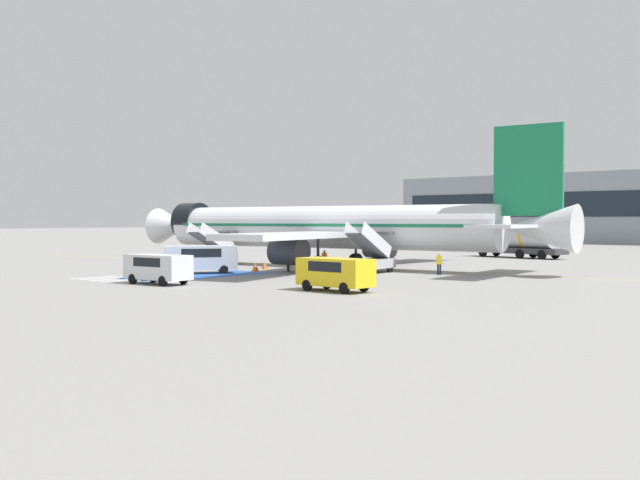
% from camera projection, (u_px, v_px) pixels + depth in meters
% --- Properties ---
extents(ground_plane, '(600.00, 600.00, 0.00)m').
position_uv_depth(ground_plane, '(343.00, 267.00, 63.99)').
color(ground_plane, gray).
extents(apron_leadline_yellow, '(75.92, 8.71, 0.01)m').
position_uv_depth(apron_leadline_yellow, '(322.00, 267.00, 64.52)').
color(apron_leadline_yellow, gold).
rests_on(apron_leadline_yellow, ground_plane).
extents(apron_stand_patch_blue, '(4.83, 11.12, 0.01)m').
position_uv_depth(apron_stand_patch_blue, '(199.00, 276.00, 54.26)').
color(apron_stand_patch_blue, '#2856A8').
rests_on(apron_stand_patch_blue, ground_plane).
extents(apron_walkway_bar_0, '(0.44, 3.60, 0.01)m').
position_uv_depth(apron_walkway_bar_0, '(94.00, 277.00, 52.48)').
color(apron_walkway_bar_0, silver).
rests_on(apron_walkway_bar_0, ground_plane).
extents(apron_walkway_bar_1, '(0.44, 3.60, 0.01)m').
position_uv_depth(apron_walkway_bar_1, '(103.00, 278.00, 51.69)').
color(apron_walkway_bar_1, silver).
rests_on(apron_walkway_bar_1, ground_plane).
extents(apron_walkway_bar_2, '(0.44, 3.60, 0.01)m').
position_uv_depth(apron_walkway_bar_2, '(113.00, 279.00, 50.90)').
color(apron_walkway_bar_2, silver).
rests_on(apron_walkway_bar_2, ground_plane).
extents(apron_walkway_bar_3, '(0.44, 3.60, 0.01)m').
position_uv_depth(apron_walkway_bar_3, '(123.00, 280.00, 50.11)').
color(apron_walkway_bar_3, silver).
rests_on(apron_walkway_bar_3, ground_plane).
extents(apron_walkway_bar_4, '(0.44, 3.60, 0.01)m').
position_uv_depth(apron_walkway_bar_4, '(134.00, 281.00, 49.32)').
color(apron_walkway_bar_4, silver).
rests_on(apron_walkway_bar_4, ground_plane).
extents(apron_walkway_bar_5, '(0.44, 3.60, 0.01)m').
position_uv_depth(apron_walkway_bar_5, '(145.00, 282.00, 48.53)').
color(apron_walkway_bar_5, silver).
rests_on(apron_walkway_bar_5, ground_plane).
extents(apron_walkway_bar_6, '(0.44, 3.60, 0.01)m').
position_uv_depth(apron_walkway_bar_6, '(156.00, 283.00, 47.74)').
color(apron_walkway_bar_6, silver).
rests_on(apron_walkway_bar_6, ground_plane).
extents(airliner, '(41.97, 33.22, 10.93)m').
position_uv_depth(airliner, '(329.00, 227.00, 64.03)').
color(airliner, silver).
rests_on(airliner, ground_plane).
extents(boarding_stairs_forward, '(2.72, 5.41, 3.84)m').
position_uv_depth(boarding_stairs_forward, '(211.00, 255.00, 65.97)').
color(boarding_stairs_forward, '#ADB2BA').
rests_on(boarding_stairs_forward, ground_plane).
extents(boarding_stairs_aft, '(2.72, 5.41, 3.92)m').
position_uv_depth(boarding_stairs_aft, '(368.00, 260.00, 56.75)').
color(boarding_stairs_aft, '#ADB2BA').
rests_on(boarding_stairs_aft, ground_plane).
extents(fuel_tanker, '(10.92, 4.20, 3.61)m').
position_uv_depth(fuel_tanker, '(520.00, 241.00, 79.78)').
color(fuel_tanker, '#38383D').
rests_on(fuel_tanker, ground_plane).
extents(service_van_0, '(4.44, 1.93, 1.87)m').
position_uv_depth(service_van_0, '(335.00, 271.00, 42.26)').
color(service_van_0, yellow).
rests_on(service_van_0, ground_plane).
extents(service_van_1, '(4.83, 5.58, 2.08)m').
position_uv_depth(service_van_1, '(201.00, 257.00, 56.54)').
color(service_van_1, silver).
rests_on(service_van_1, ground_plane).
extents(service_van_2, '(4.60, 2.24, 1.86)m').
position_uv_depth(service_van_2, '(158.00, 266.00, 46.96)').
color(service_van_2, silver).
rests_on(service_van_2, ground_plane).
extents(ground_crew_0, '(0.48, 0.45, 1.61)m').
position_uv_depth(ground_crew_0, '(439.00, 262.00, 54.86)').
color(ground_crew_0, '#191E38').
rests_on(ground_crew_0, ground_plane).
extents(ground_crew_1, '(0.47, 0.47, 1.61)m').
position_uv_depth(ground_crew_1, '(324.00, 259.00, 59.79)').
color(ground_crew_1, '#2D2D33').
rests_on(ground_crew_1, ground_plane).
extents(ground_crew_2, '(0.48, 0.34, 1.72)m').
position_uv_depth(ground_crew_2, '(288.00, 259.00, 58.81)').
color(ground_crew_2, '#2D2D33').
rests_on(ground_crew_2, ground_plane).
extents(traffic_cone_0, '(0.59, 0.59, 0.66)m').
position_uv_depth(traffic_cone_0, '(255.00, 267.00, 58.99)').
color(traffic_cone_0, orange).
rests_on(traffic_cone_0, ground_plane).
extents(traffic_cone_1, '(0.53, 0.53, 0.59)m').
position_uv_depth(traffic_cone_1, '(265.00, 265.00, 61.49)').
color(traffic_cone_1, orange).
rests_on(traffic_cone_1, ground_plane).
extents(traffic_cone_2, '(0.52, 0.52, 0.58)m').
position_uv_depth(traffic_cone_2, '(148.00, 259.00, 72.21)').
color(traffic_cone_2, orange).
rests_on(traffic_cone_2, ground_plane).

